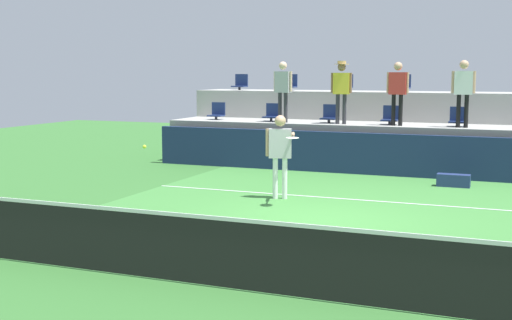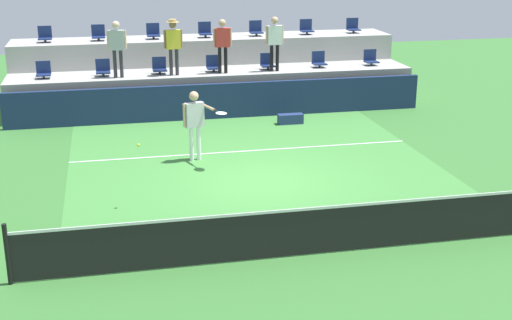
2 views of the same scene
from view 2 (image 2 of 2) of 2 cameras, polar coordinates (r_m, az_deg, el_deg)
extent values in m
plane|color=#336B2D|center=(16.30, 0.65, -1.74)|extent=(40.00, 40.00, 0.00)
cube|color=#3D7F38|center=(17.22, -0.09, -0.64)|extent=(9.00, 10.00, 0.01)
cube|color=white|center=(18.53, -1.00, 0.72)|extent=(9.00, 0.06, 0.00)
cylinder|color=black|center=(12.16, -19.60, -7.26)|extent=(0.08, 0.08, 1.07)
cube|color=black|center=(12.54, 4.77, -5.80)|extent=(10.40, 0.01, 0.87)
cube|color=white|center=(12.37, 4.82, -3.95)|extent=(10.40, 0.02, 0.05)
cube|color=navy|center=(21.81, -2.88, 4.83)|extent=(13.00, 0.16, 1.10)
cube|color=#9E9E99|center=(23.04, -3.42, 5.73)|extent=(13.00, 1.80, 1.25)
cube|color=#9E9E99|center=(24.70, -4.10, 7.55)|extent=(13.00, 1.80, 2.10)
cylinder|color=#2D2D33|center=(22.58, -16.90, 6.48)|extent=(0.08, 0.08, 0.10)
cube|color=navy|center=(22.56, -16.92, 6.66)|extent=(0.44, 0.40, 0.04)
cube|color=navy|center=(22.70, -16.94, 7.26)|extent=(0.44, 0.04, 0.38)
cylinder|color=#2D2D33|center=(22.50, -12.33, 6.81)|extent=(0.08, 0.08, 0.10)
cube|color=navy|center=(22.49, -12.34, 6.98)|extent=(0.44, 0.40, 0.04)
cube|color=navy|center=(22.63, -12.38, 7.59)|extent=(0.44, 0.04, 0.38)
cylinder|color=#2D2D33|center=(22.56, -7.84, 7.08)|extent=(0.08, 0.08, 0.10)
cube|color=navy|center=(22.55, -7.84, 7.26)|extent=(0.44, 0.40, 0.04)
cube|color=navy|center=(22.69, -7.90, 7.86)|extent=(0.44, 0.04, 0.38)
cylinder|color=#2D2D33|center=(22.76, -3.46, 7.31)|extent=(0.08, 0.08, 0.10)
cube|color=navy|center=(22.75, -3.46, 7.48)|extent=(0.44, 0.40, 0.04)
cube|color=navy|center=(22.88, -3.54, 8.08)|extent=(0.44, 0.04, 0.38)
cylinder|color=#2D2D33|center=(23.10, 0.98, 7.50)|extent=(0.08, 0.08, 0.10)
cube|color=navy|center=(23.08, 0.98, 7.67)|extent=(0.44, 0.40, 0.04)
cube|color=navy|center=(23.22, 0.88, 8.26)|extent=(0.44, 0.04, 0.38)
cylinder|color=#2D2D33|center=(23.56, 5.20, 7.63)|extent=(0.08, 0.08, 0.10)
cube|color=navy|center=(23.54, 5.21, 7.80)|extent=(0.44, 0.40, 0.04)
cube|color=navy|center=(23.68, 5.09, 8.38)|extent=(0.44, 0.04, 0.38)
cylinder|color=#2D2D33|center=(24.16, 9.39, 7.73)|extent=(0.08, 0.08, 0.10)
cube|color=navy|center=(24.15, 9.40, 7.89)|extent=(0.44, 0.40, 0.04)
cube|color=navy|center=(24.28, 9.27, 8.46)|extent=(0.44, 0.04, 0.38)
cylinder|color=#2D2D33|center=(24.21, -16.80, 9.27)|extent=(0.08, 0.08, 0.10)
cube|color=navy|center=(24.20, -16.81, 9.43)|extent=(0.44, 0.40, 0.04)
cube|color=navy|center=(24.35, -16.83, 9.98)|extent=(0.44, 0.04, 0.38)
cylinder|color=#2D2D33|center=(24.14, -12.70, 9.57)|extent=(0.08, 0.08, 0.10)
cube|color=navy|center=(24.13, -12.71, 9.73)|extent=(0.44, 0.40, 0.04)
cube|color=navy|center=(24.28, -12.74, 10.28)|extent=(0.44, 0.04, 0.38)
cylinder|color=#2D2D33|center=(24.20, -8.34, 9.83)|extent=(0.08, 0.08, 0.10)
cube|color=navy|center=(24.19, -8.35, 10.00)|extent=(0.44, 0.40, 0.04)
cube|color=navy|center=(24.34, -8.40, 10.54)|extent=(0.44, 0.04, 0.38)
cylinder|color=#2D2D33|center=(24.38, -4.14, 10.03)|extent=(0.08, 0.08, 0.10)
cube|color=navy|center=(24.37, -4.14, 10.20)|extent=(0.44, 0.40, 0.04)
cube|color=navy|center=(24.52, -4.22, 10.74)|extent=(0.44, 0.04, 0.38)
cylinder|color=#2D2D33|center=(24.70, 0.04, 10.18)|extent=(0.08, 0.08, 0.10)
cube|color=navy|center=(24.69, 0.04, 10.34)|extent=(0.44, 0.40, 0.04)
cube|color=navy|center=(24.83, -0.05, 10.88)|extent=(0.44, 0.04, 0.38)
cylinder|color=#2D2D33|center=(25.15, 4.18, 10.28)|extent=(0.08, 0.08, 0.10)
cube|color=navy|center=(25.14, 4.18, 10.43)|extent=(0.44, 0.40, 0.04)
cube|color=navy|center=(25.28, 4.08, 10.96)|extent=(0.44, 0.04, 0.38)
cylinder|color=#2D2D33|center=(25.69, 7.96, 10.32)|extent=(0.08, 0.08, 0.10)
cube|color=navy|center=(25.68, 7.96, 10.47)|extent=(0.44, 0.40, 0.04)
cube|color=navy|center=(25.82, 7.84, 10.99)|extent=(0.44, 0.04, 0.38)
cylinder|color=white|center=(17.72, -5.28, 1.30)|extent=(0.14, 0.14, 0.88)
cylinder|color=white|center=(17.80, -4.69, 1.39)|extent=(0.14, 0.14, 0.88)
cube|color=#B2B2B7|center=(17.56, -5.05, 3.69)|extent=(0.51, 0.32, 0.62)
sphere|color=tan|center=(17.45, -5.09, 5.21)|extent=(0.30, 0.30, 0.24)
cylinder|color=tan|center=(17.44, -5.86, 3.63)|extent=(0.09, 0.09, 0.59)
cylinder|color=tan|center=(17.38, -3.86, 4.29)|extent=(0.24, 0.55, 0.07)
cylinder|color=black|center=(17.05, -3.29, 4.03)|extent=(0.11, 0.26, 0.04)
ellipsoid|color=silver|center=(16.81, -2.85, 3.84)|extent=(0.35, 0.38, 0.03)
cylinder|color=#2D2D33|center=(22.16, -11.42, 7.69)|extent=(0.13, 0.13, 0.85)
cylinder|color=#2D2D33|center=(22.12, -10.92, 7.70)|extent=(0.13, 0.13, 0.85)
cube|color=#B2B2B7|center=(22.03, -11.28, 9.56)|extent=(0.49, 0.27, 0.60)
sphere|color=beige|center=(21.97, -11.36, 10.75)|extent=(0.27, 0.27, 0.23)
cylinder|color=beige|center=(22.07, -11.97, 9.58)|extent=(0.08, 0.08, 0.57)
cylinder|color=beige|center=(21.98, -10.59, 9.62)|extent=(0.08, 0.08, 0.57)
cylinder|color=#2D2D33|center=(22.22, -6.94, 7.91)|extent=(0.12, 0.12, 0.83)
cylinder|color=#2D2D33|center=(22.26, -6.46, 7.94)|extent=(0.12, 0.12, 0.83)
cube|color=yellow|center=(22.13, -6.77, 9.73)|extent=(0.47, 0.23, 0.59)
sphere|color=#846047|center=(22.07, -6.81, 10.89)|extent=(0.25, 0.25, 0.22)
cylinder|color=#846047|center=(22.08, -7.44, 9.73)|extent=(0.08, 0.08, 0.55)
cylinder|color=#846047|center=(22.18, -6.11, 9.82)|extent=(0.08, 0.08, 0.55)
cylinder|color=tan|center=(22.06, -6.82, 11.09)|extent=(0.45, 0.45, 0.01)
cylinder|color=tan|center=(22.05, -6.83, 11.21)|extent=(0.26, 0.26, 0.09)
cylinder|color=black|center=(22.43, -2.98, 8.12)|extent=(0.11, 0.11, 0.84)
cylinder|color=black|center=(22.45, -2.49, 8.14)|extent=(0.11, 0.11, 0.84)
cube|color=red|center=(22.33, -2.76, 9.94)|extent=(0.46, 0.19, 0.59)
sphere|color=tan|center=(22.27, -2.78, 11.10)|extent=(0.23, 0.23, 0.23)
cylinder|color=tan|center=(22.29, -3.43, 9.96)|extent=(0.07, 0.07, 0.56)
cylinder|color=tan|center=(22.37, -2.08, 10.01)|extent=(0.07, 0.07, 0.56)
cylinder|color=black|center=(22.74, 1.27, 8.30)|extent=(0.12, 0.12, 0.86)
cylinder|color=black|center=(22.81, 1.75, 8.32)|extent=(0.12, 0.12, 0.86)
cube|color=white|center=(22.66, 1.53, 10.14)|extent=(0.48, 0.22, 0.61)
sphere|color=tan|center=(22.60, 1.54, 11.31)|extent=(0.25, 0.25, 0.23)
cylinder|color=tan|center=(22.58, 0.87, 10.16)|extent=(0.08, 0.08, 0.57)
cylinder|color=tan|center=(22.75, 2.17, 10.21)|extent=(0.08, 0.08, 0.57)
sphere|color=#CCE033|center=(14.57, -9.55, 1.20)|extent=(0.07, 0.07, 0.07)
cube|color=navy|center=(21.24, 2.82, 3.36)|extent=(0.76, 0.28, 0.30)
camera|label=1|loc=(8.27, 47.14, -7.97)|focal=47.29mm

